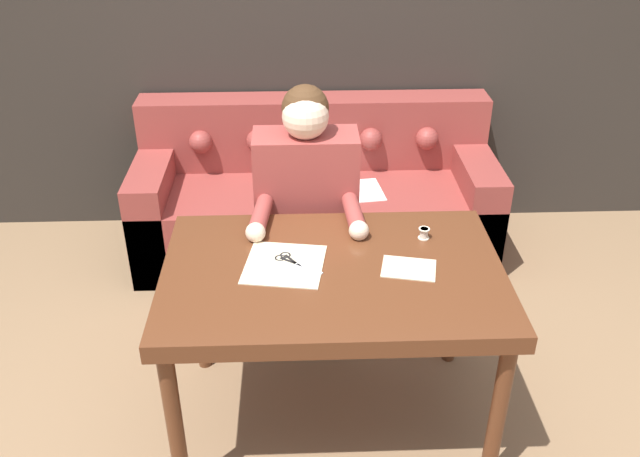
# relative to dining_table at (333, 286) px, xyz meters

# --- Properties ---
(ground_plane) EXTENTS (16.00, 16.00, 0.00)m
(ground_plane) POSITION_rel_dining_table_xyz_m (-0.12, -0.09, -0.69)
(ground_plane) COLOR #846647
(wall_back) EXTENTS (8.00, 0.06, 2.60)m
(wall_back) POSITION_rel_dining_table_xyz_m (-0.12, 1.78, 0.61)
(wall_back) COLOR #2D2823
(wall_back) RESTS_ON ground_plane
(dining_table) EXTENTS (1.27, 0.84, 0.77)m
(dining_table) POSITION_rel_dining_table_xyz_m (0.00, 0.00, 0.00)
(dining_table) COLOR #562D19
(dining_table) RESTS_ON ground_plane
(couch) EXTENTS (2.01, 0.77, 0.86)m
(couch) POSITION_rel_dining_table_xyz_m (-0.02, 1.39, -0.38)
(couch) COLOR brown
(couch) RESTS_ON ground_plane
(person) EXTENTS (0.49, 0.55, 1.27)m
(person) POSITION_rel_dining_table_xyz_m (-0.09, 0.58, -0.04)
(person) COLOR #33281E
(person) RESTS_ON ground_plane
(pattern_paper_main) EXTENTS (0.33, 0.33, 0.00)m
(pattern_paper_main) POSITION_rel_dining_table_xyz_m (-0.18, 0.03, 0.08)
(pattern_paper_main) COLOR beige
(pattern_paper_main) RESTS_ON dining_table
(pattern_paper_offcut) EXTENTS (0.22, 0.19, 0.00)m
(pattern_paper_offcut) POSITION_rel_dining_table_xyz_m (0.28, -0.01, 0.08)
(pattern_paper_offcut) COLOR beige
(pattern_paper_offcut) RESTS_ON dining_table
(scissors) EXTENTS (0.18, 0.18, 0.01)m
(scissors) POSITION_rel_dining_table_xyz_m (-0.16, 0.05, 0.08)
(scissors) COLOR silver
(scissors) RESTS_ON dining_table
(thread_spool) EXTENTS (0.04, 0.04, 0.05)m
(thread_spool) POSITION_rel_dining_table_xyz_m (0.37, 0.20, 0.10)
(thread_spool) COLOR beige
(thread_spool) RESTS_ON dining_table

